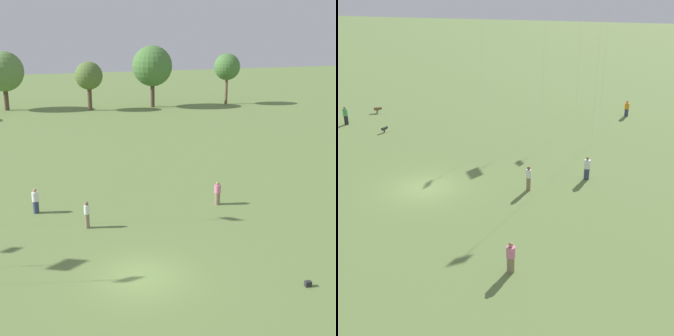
# 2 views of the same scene
# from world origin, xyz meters

# --- Properties ---
(ground_plane) EXTENTS (240.00, 240.00, 0.00)m
(ground_plane) POSITION_xyz_m (0.00, 0.00, 0.00)
(ground_plane) COLOR olive
(person_0) EXTENTS (0.48, 0.48, 1.73)m
(person_0) POSITION_xyz_m (-1.40, 6.95, 0.88)
(person_0) COLOR #847056
(person_0) RESTS_ON ground_plane
(person_1) EXTENTS (0.56, 0.56, 1.80)m
(person_1) POSITION_xyz_m (-11.62, -13.11, 0.88)
(person_1) COLOR #232328
(person_1) RESTS_ON ground_plane
(person_2) EXTENTS (0.48, 0.48, 1.67)m
(person_2) POSITION_xyz_m (7.97, 7.99, 0.81)
(person_2) COLOR #847056
(person_2) RESTS_ON ground_plane
(person_3) EXTENTS (0.63, 0.63, 1.60)m
(person_3) POSITION_xyz_m (-21.19, 13.13, 0.78)
(person_3) COLOR #333D5B
(person_3) RESTS_ON ground_plane
(person_6) EXTENTS (0.55, 0.55, 1.71)m
(person_6) POSITION_xyz_m (-4.20, 10.59, 0.84)
(person_6) COLOR #333D5B
(person_6) RESTS_ON ground_plane
(dog_0) EXTENTS (0.69, 0.43, 0.52)m
(dog_0) POSITION_xyz_m (-10.33, -8.36, 0.36)
(dog_0) COLOR black
(dog_0) RESTS_ON ground_plane
(dog_1) EXTENTS (0.55, 0.85, 0.63)m
(dog_1) POSITION_xyz_m (-16.04, -12.12, 0.43)
(dog_1) COLOR brown
(dog_1) RESTS_ON ground_plane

